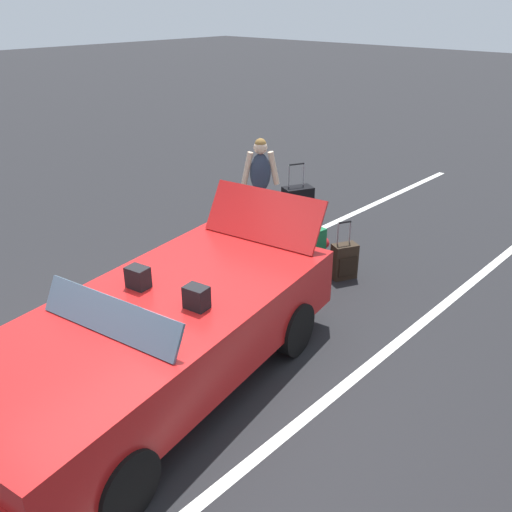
% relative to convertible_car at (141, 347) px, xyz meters
% --- Properties ---
extents(ground_plane, '(80.00, 80.00, 0.00)m').
position_rel_convertible_car_xyz_m(ground_plane, '(-0.20, -0.03, -0.59)').
color(ground_plane, black).
extents(lot_line_near, '(18.00, 0.12, 0.01)m').
position_rel_convertible_car_xyz_m(lot_line_near, '(-0.20, -1.37, -0.59)').
color(lot_line_near, silver).
rests_on(lot_line_near, ground_plane).
extents(lot_line_mid, '(18.00, 0.12, 0.01)m').
position_rel_convertible_car_xyz_m(lot_line_mid, '(-0.20, 1.33, -0.59)').
color(lot_line_mid, silver).
rests_on(lot_line_mid, ground_plane).
extents(convertible_car, '(4.43, 2.43, 1.50)m').
position_rel_convertible_car_xyz_m(convertible_car, '(0.00, 0.00, 0.00)').
color(convertible_car, red).
rests_on(convertible_car, ground_plane).
extents(suitcase_large_black, '(0.55, 0.46, 1.12)m').
position_rel_convertible_car_xyz_m(suitcase_large_black, '(-4.40, -1.67, -0.22)').
color(suitcase_large_black, black).
rests_on(suitcase_large_black, ground_plane).
extents(suitcase_medium_bright, '(0.42, 0.27, 0.82)m').
position_rel_convertible_car_xyz_m(suitcase_medium_bright, '(-3.32, -0.56, -0.28)').
color(suitcase_medium_bright, '#19723F').
rests_on(suitcase_medium_bright, ground_plane).
extents(suitcase_small_carryon, '(0.39, 0.33, 0.82)m').
position_rel_convertible_car_xyz_m(suitcase_small_carryon, '(-3.46, -0.07, -0.34)').
color(suitcase_small_carryon, '#2D2319').
rests_on(suitcase_small_carryon, ground_plane).
extents(duffel_bag, '(0.47, 0.70, 0.34)m').
position_rel_convertible_car_xyz_m(duffel_bag, '(-3.89, -1.00, -0.43)').
color(duffel_bag, red).
rests_on(duffel_bag, ground_plane).
extents(traveler_person, '(0.50, 0.47, 1.65)m').
position_rel_convertible_car_xyz_m(traveler_person, '(-3.65, -1.82, 0.34)').
color(traveler_person, '#4C3F2D').
rests_on(traveler_person, ground_plane).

